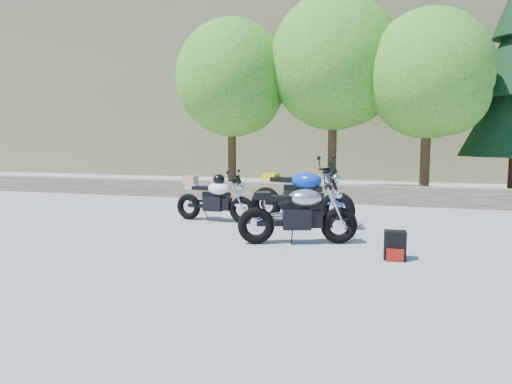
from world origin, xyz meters
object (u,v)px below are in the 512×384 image
silver_bike (299,215)px  backpack (395,246)px  white_bike (214,198)px  blue_bike (301,197)px

silver_bike → backpack: bearing=-39.7°
silver_bike → white_bike: size_ratio=1.06×
white_bike → backpack: 4.33m
white_bike → silver_bike: bearing=-31.2°
white_bike → backpack: white_bike is taller
silver_bike → backpack: (1.55, -0.62, -0.29)m
silver_bike → blue_bike: blue_bike is taller
white_bike → blue_bike: blue_bike is taller
silver_bike → white_bike: white_bike is taller
white_bike → backpack: size_ratio=4.39×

